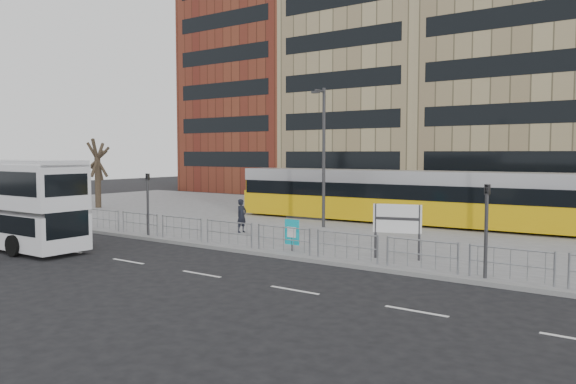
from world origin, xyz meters
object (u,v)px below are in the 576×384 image
Objects in this scene: pedestrian at (242,216)px; traffic_light_east at (486,218)px; tram at (446,199)px; station_sign at (397,221)px; ad_panel at (292,233)px; lamp_post_west at (323,151)px; double_decker_bus at (2,200)px; bare_tree at (97,137)px; traffic_light_west at (148,196)px.

traffic_light_east is at bearing -99.84° from pedestrian.
tram is 12.29× the size of station_sign.
lamp_post_west is at bearing 112.89° from ad_panel.
pedestrian is 13.89m from traffic_light_east.
traffic_light_east is (3.76, -1.36, 0.49)m from station_sign.
station_sign is at bearing -82.84° from tram.
double_decker_bus is 17.69m from station_sign.
traffic_light_east is 13.65m from lamp_post_west.
pedestrian is (-9.65, 2.10, -0.62)m from station_sign.
lamp_post_west is 19.76m from bare_tree.
tram is 11.65m from ad_panel.
station_sign is at bearing 11.79° from ad_panel.
traffic_light_east is (20.07, 5.47, -0.01)m from double_decker_bus.
traffic_light_west is (3.48, 5.47, -0.01)m from double_decker_bus.
station_sign is at bearing 170.92° from traffic_light_east.
lamp_post_west is 1.02× the size of bare_tree.
double_decker_bus is 1.32× the size of bare_tree.
traffic_light_west reaches higher than ad_panel.
traffic_light_east reaches higher than tram.
bare_tree reaches higher than pedestrian.
lamp_post_west reaches higher than traffic_light_west.
station_sign is 1.24× the size of pedestrian.
bare_tree is at bearing 163.75° from ad_panel.
pedestrian is 18.36m from bare_tree.
station_sign is 4.51m from ad_panel.
double_decker_bus is 5.74× the size of pedestrian.
station_sign is 0.69× the size of traffic_light_west.
bare_tree is at bearing 144.29° from traffic_light_west.
double_decker_bus is 22.56m from tram.
tram is at bearing -38.23° from pedestrian.
bare_tree reaches higher than traffic_light_west.
traffic_light_west and traffic_light_east have the same top height.
double_decker_bus is 3.20× the size of traffic_light_east.
traffic_light_west is 16.59m from traffic_light_east.
pedestrian is 0.56× the size of traffic_light_east.
double_decker_bus is at bearing -130.89° from traffic_light_west.
tram is at bearing 38.76° from traffic_light_west.
tram is 19.79× the size of ad_panel.
ad_panel is at bearing 25.67° from double_decker_bus.
tram is (14.44, 17.32, -0.44)m from double_decker_bus.
traffic_light_west is at bearing -125.72° from lamp_post_west.
double_decker_bus is 1.30× the size of lamp_post_west.
station_sign is at bearing -2.41° from traffic_light_west.
pedestrian is at bearing -118.95° from lamp_post_west.
lamp_post_west reaches higher than traffic_light_east.
traffic_light_east is 0.40× the size of lamp_post_west.
ad_panel is 0.17× the size of lamp_post_west.
ad_panel is at bearing 174.42° from station_sign.
station_sign is at bearing -40.76° from lamp_post_west.
station_sign is (1.86, -10.49, -0.07)m from tram.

